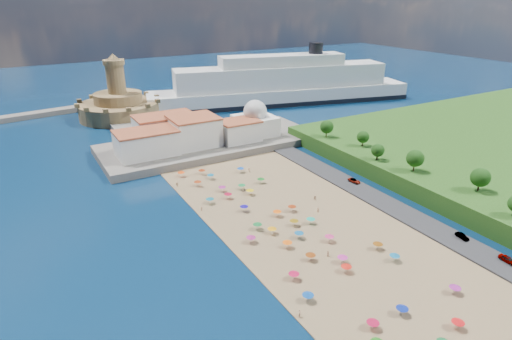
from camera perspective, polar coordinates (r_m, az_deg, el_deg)
ground at (r=117.29m, az=4.43°, el=-8.06°), size 700.00×700.00×0.00m
terrace at (r=179.64m, az=-5.98°, el=3.52°), size 90.00×36.00×3.00m
jetty at (r=204.78m, az=-15.70°, el=5.09°), size 18.00×70.00×2.40m
waterfront_buildings at (r=173.69m, az=-10.09°, el=4.84°), size 57.00×29.00×11.00m
domed_building at (r=184.27m, az=-0.11°, el=6.57°), size 16.00×16.00×15.00m
fortress at (r=231.69m, az=-17.81°, el=8.23°), size 40.00×40.00×32.40m
cruise_ship at (r=252.64m, az=3.44°, el=11.13°), size 155.15×58.50×33.68m
beach_parasols at (r=108.87m, az=6.63°, el=-9.45°), size 31.23×115.30×2.20m
beachgoers at (r=123.50m, az=1.10°, el=-5.73°), size 35.25×99.53×1.89m
parked_cars at (r=130.13m, az=21.38°, el=-5.73°), size 2.58×57.68×1.44m
hillside_trees at (r=138.78m, az=24.29°, el=-0.43°), size 15.79×111.63×7.64m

